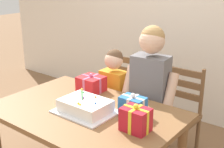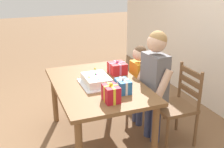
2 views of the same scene
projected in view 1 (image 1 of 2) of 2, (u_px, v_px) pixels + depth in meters
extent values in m
cube|color=silver|center=(191.00, 12.00, 3.54)|extent=(6.40, 0.08, 2.60)
cube|color=brown|center=(85.00, 113.00, 2.37)|extent=(1.44, 0.95, 0.04)
cylinder|color=brown|center=(67.00, 115.00, 3.15)|extent=(0.07, 0.07, 0.70)
cube|color=silver|center=(86.00, 112.00, 2.33)|extent=(0.44, 0.34, 0.01)
cube|color=white|center=(85.00, 106.00, 2.31)|extent=(0.36, 0.26, 0.09)
cylinder|color=#56C666|center=(82.00, 95.00, 2.30)|extent=(0.01, 0.01, 0.07)
sphere|color=yellow|center=(82.00, 89.00, 2.28)|extent=(0.02, 0.02, 0.02)
sphere|color=orange|center=(96.00, 97.00, 2.33)|extent=(0.01, 0.01, 0.01)
sphere|color=purple|center=(83.00, 98.00, 2.32)|extent=(0.02, 0.02, 0.02)
sphere|color=blue|center=(95.00, 103.00, 2.22)|extent=(0.01, 0.01, 0.01)
sphere|color=yellow|center=(80.00, 104.00, 2.20)|extent=(0.02, 0.02, 0.02)
sphere|color=green|center=(84.00, 92.00, 2.42)|extent=(0.01, 0.01, 0.01)
sphere|color=yellow|center=(78.00, 103.00, 2.22)|extent=(0.02, 0.02, 0.02)
cube|color=red|center=(136.00, 120.00, 2.04)|extent=(0.18, 0.14, 0.16)
cube|color=yellow|center=(136.00, 120.00, 2.04)|extent=(0.19, 0.02, 0.17)
cube|color=yellow|center=(136.00, 120.00, 2.04)|extent=(0.02, 0.14, 0.17)
sphere|color=yellow|center=(136.00, 106.00, 2.01)|extent=(0.04, 0.04, 0.04)
cube|color=red|center=(91.00, 84.00, 2.72)|extent=(0.21, 0.19, 0.13)
cube|color=#DB668E|center=(91.00, 84.00, 2.72)|extent=(0.21, 0.02, 0.14)
cube|color=#DB668E|center=(91.00, 84.00, 2.72)|extent=(0.02, 0.20, 0.14)
sphere|color=#DB668E|center=(91.00, 75.00, 2.69)|extent=(0.04, 0.04, 0.04)
cube|color=#286BB7|center=(133.00, 106.00, 2.28)|extent=(0.18, 0.13, 0.14)
cube|color=white|center=(133.00, 106.00, 2.28)|extent=(0.19, 0.02, 0.14)
cube|color=white|center=(133.00, 106.00, 2.28)|extent=(0.02, 0.13, 0.14)
sphere|color=white|center=(133.00, 95.00, 2.25)|extent=(0.04, 0.04, 0.04)
cube|color=brown|center=(114.00, 101.00, 3.25)|extent=(0.44, 0.44, 0.04)
cylinder|color=brown|center=(119.00, 133.00, 3.08)|extent=(0.04, 0.04, 0.43)
cylinder|color=brown|center=(90.00, 123.00, 3.28)|extent=(0.04, 0.04, 0.43)
cylinder|color=brown|center=(138.00, 118.00, 3.37)|extent=(0.04, 0.04, 0.43)
cylinder|color=brown|center=(110.00, 110.00, 3.58)|extent=(0.04, 0.04, 0.43)
cylinder|color=brown|center=(140.00, 77.00, 3.22)|extent=(0.04, 0.04, 0.45)
cylinder|color=brown|center=(110.00, 71.00, 3.42)|extent=(0.04, 0.04, 0.45)
cube|color=brown|center=(124.00, 80.00, 3.34)|extent=(0.36, 0.05, 0.06)
cube|color=brown|center=(124.00, 70.00, 3.31)|extent=(0.36, 0.05, 0.06)
cube|color=brown|center=(125.00, 60.00, 3.27)|extent=(0.36, 0.05, 0.06)
cube|color=brown|center=(172.00, 118.00, 2.86)|extent=(0.42, 0.42, 0.04)
cylinder|color=brown|center=(143.00, 142.00, 2.91)|extent=(0.04, 0.04, 0.43)
cylinder|color=brown|center=(197.00, 139.00, 2.97)|extent=(0.04, 0.04, 0.43)
cylinder|color=brown|center=(162.00, 127.00, 3.19)|extent=(0.04, 0.04, 0.43)
cylinder|color=brown|center=(202.00, 93.00, 2.81)|extent=(0.04, 0.04, 0.45)
cylinder|color=brown|center=(165.00, 84.00, 3.04)|extent=(0.04, 0.04, 0.45)
cube|color=brown|center=(182.00, 95.00, 2.95)|extent=(0.36, 0.02, 0.06)
cube|color=brown|center=(183.00, 84.00, 2.91)|extent=(0.36, 0.02, 0.06)
cube|color=brown|center=(184.00, 72.00, 2.87)|extent=(0.36, 0.02, 0.06)
cylinder|color=#38426B|center=(155.00, 144.00, 2.82)|extent=(0.11, 0.11, 0.50)
cylinder|color=#38426B|center=(141.00, 140.00, 2.89)|extent=(0.11, 0.11, 0.50)
cube|color=slate|center=(150.00, 88.00, 2.68)|extent=(0.33, 0.23, 0.57)
cylinder|color=#E0B293|center=(170.00, 96.00, 2.56)|extent=(0.11, 0.25, 0.38)
cylinder|color=#E0B293|center=(128.00, 87.00, 2.75)|extent=(0.11, 0.25, 0.38)
sphere|color=#E0B293|center=(152.00, 41.00, 2.55)|extent=(0.21, 0.21, 0.21)
sphere|color=#A87F4C|center=(153.00, 38.00, 2.55)|extent=(0.20, 0.20, 0.20)
cylinder|color=#38426B|center=(118.00, 135.00, 3.07)|extent=(0.09, 0.09, 0.40)
cylinder|color=#38426B|center=(109.00, 131.00, 3.13)|extent=(0.09, 0.09, 0.40)
cube|color=orange|center=(114.00, 94.00, 2.96)|extent=(0.25, 0.15, 0.46)
cylinder|color=#E0B293|center=(125.00, 100.00, 2.85)|extent=(0.07, 0.19, 0.30)
cylinder|color=#E0B293|center=(99.00, 92.00, 3.04)|extent=(0.07, 0.19, 0.30)
sphere|color=#E0B293|center=(114.00, 60.00, 2.86)|extent=(0.17, 0.17, 0.17)
sphere|color=brown|center=(114.00, 58.00, 2.86)|extent=(0.16, 0.16, 0.16)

